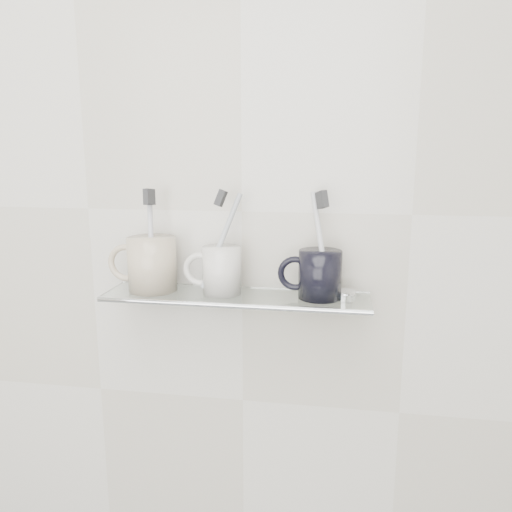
% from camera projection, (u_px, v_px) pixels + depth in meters
% --- Properties ---
extents(wall_back, '(2.50, 0.00, 2.50)m').
position_uv_depth(wall_back, '(242.00, 211.00, 0.97)').
color(wall_back, beige).
rests_on(wall_back, ground).
extents(shelf_glass, '(0.50, 0.12, 0.01)m').
position_uv_depth(shelf_glass, '(236.00, 297.00, 0.94)').
color(shelf_glass, silver).
rests_on(shelf_glass, wall_back).
extents(shelf_rail, '(0.50, 0.01, 0.01)m').
position_uv_depth(shelf_rail, '(230.00, 306.00, 0.89)').
color(shelf_rail, silver).
rests_on(shelf_rail, shelf_glass).
extents(bracket_left, '(0.02, 0.03, 0.02)m').
position_uv_depth(bracket_left, '(140.00, 290.00, 1.02)').
color(bracket_left, silver).
rests_on(bracket_left, wall_back).
extents(bracket_right, '(0.02, 0.03, 0.02)m').
position_uv_depth(bracket_right, '(348.00, 300.00, 0.96)').
color(bracket_right, silver).
rests_on(bracket_right, wall_back).
extents(mug_left, '(0.10, 0.10, 0.10)m').
position_uv_depth(mug_left, '(152.00, 264.00, 0.96)').
color(mug_left, beige).
rests_on(mug_left, shelf_glass).
extents(mug_left_handle, '(0.07, 0.01, 0.07)m').
position_uv_depth(mug_left_handle, '(126.00, 263.00, 0.97)').
color(mug_left_handle, beige).
rests_on(mug_left_handle, mug_left).
extents(toothbrush_left, '(0.02, 0.04, 0.19)m').
position_uv_depth(toothbrush_left, '(151.00, 239.00, 0.95)').
color(toothbrush_left, '#BABAC6').
rests_on(toothbrush_left, mug_left).
extents(bristles_left, '(0.02, 0.03, 0.03)m').
position_uv_depth(bristles_left, '(149.00, 197.00, 0.93)').
color(bristles_left, '#2D2D2F').
rests_on(bristles_left, toothbrush_left).
extents(mug_center, '(0.09, 0.09, 0.09)m').
position_uv_depth(mug_center, '(222.00, 270.00, 0.94)').
color(mug_center, white).
rests_on(mug_center, shelf_glass).
extents(mug_center_handle, '(0.07, 0.01, 0.07)m').
position_uv_depth(mug_center_handle, '(200.00, 269.00, 0.95)').
color(mug_center_handle, white).
rests_on(mug_center_handle, mug_center).
extents(toothbrush_center, '(0.08, 0.04, 0.18)m').
position_uv_depth(toothbrush_center, '(221.00, 241.00, 0.93)').
color(toothbrush_center, '#9DA5A9').
rests_on(toothbrush_center, mug_center).
extents(bristles_center, '(0.02, 0.03, 0.04)m').
position_uv_depth(bristles_center, '(221.00, 198.00, 0.91)').
color(bristles_center, '#2D2D2F').
rests_on(bristles_center, toothbrush_center).
extents(mug_right, '(0.10, 0.10, 0.09)m').
position_uv_depth(mug_right, '(320.00, 274.00, 0.91)').
color(mug_right, black).
rests_on(mug_right, shelf_glass).
extents(mug_right_handle, '(0.07, 0.01, 0.07)m').
position_uv_depth(mug_right_handle, '(295.00, 273.00, 0.92)').
color(mug_right_handle, black).
rests_on(mug_right_handle, mug_right).
extents(toothbrush_right, '(0.05, 0.05, 0.19)m').
position_uv_depth(toothbrush_right, '(321.00, 244.00, 0.90)').
color(toothbrush_right, silver).
rests_on(toothbrush_right, mug_right).
extents(bristles_right, '(0.03, 0.03, 0.04)m').
position_uv_depth(bristles_right, '(322.00, 200.00, 0.88)').
color(bristles_right, '#2D2D2F').
rests_on(bristles_right, toothbrush_right).
extents(chrome_cap, '(0.04, 0.04, 0.02)m').
position_uv_depth(chrome_cap, '(345.00, 295.00, 0.91)').
color(chrome_cap, silver).
rests_on(chrome_cap, shelf_glass).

